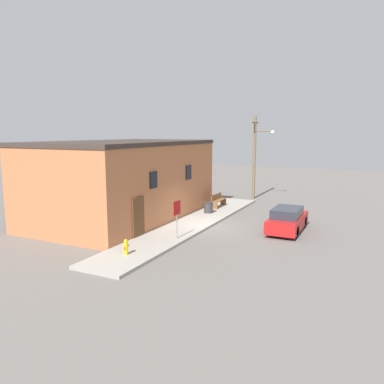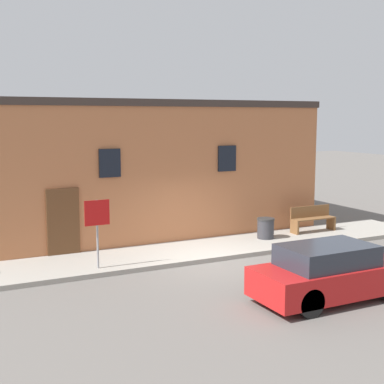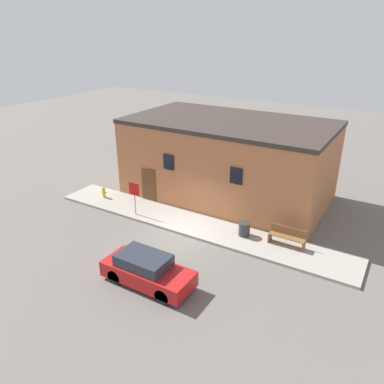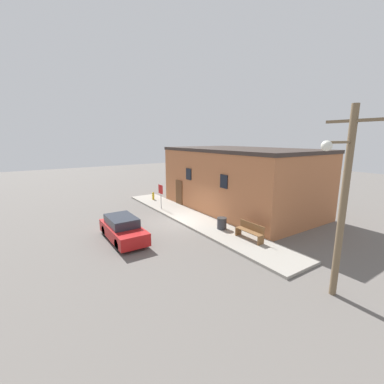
# 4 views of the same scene
# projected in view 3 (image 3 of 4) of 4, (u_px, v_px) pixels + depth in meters

# --- Properties ---
(ground_plane) EXTENTS (80.00, 80.00, 0.00)m
(ground_plane) POSITION_uv_depth(u_px,v_px,m) (181.00, 235.00, 19.70)
(ground_plane) COLOR #66605B
(sidewalk) EXTENTS (17.66, 2.49, 0.14)m
(sidewalk) POSITION_uv_depth(u_px,v_px,m) (193.00, 224.00, 20.64)
(sidewalk) COLOR #9E998E
(sidewalk) RESTS_ON ground
(brick_building) EXTENTS (12.31, 7.02, 4.94)m
(brick_building) POSITION_uv_depth(u_px,v_px,m) (228.00, 159.00, 23.47)
(brick_building) COLOR #B26B42
(brick_building) RESTS_ON ground
(fire_hydrant) EXTENTS (0.40, 0.19, 0.69)m
(fire_hydrant) POSITION_uv_depth(u_px,v_px,m) (104.00, 192.00, 23.63)
(fire_hydrant) COLOR gold
(fire_hydrant) RESTS_ON sidewalk
(stop_sign) EXTENTS (0.71, 0.06, 1.94)m
(stop_sign) POSITION_uv_depth(u_px,v_px,m) (134.00, 193.00, 21.06)
(stop_sign) COLOR gray
(stop_sign) RESTS_ON sidewalk
(bench) EXTENTS (1.78, 0.44, 0.94)m
(bench) POSITION_uv_depth(u_px,v_px,m) (287.00, 237.00, 18.34)
(bench) COLOR brown
(bench) RESTS_ON sidewalk
(trash_bin) EXTENTS (0.61, 0.61, 0.71)m
(trash_bin) POSITION_uv_depth(u_px,v_px,m) (244.00, 229.00, 19.28)
(trash_bin) COLOR #333338
(trash_bin) RESTS_ON sidewalk
(parked_car) EXTENTS (3.98, 1.61, 1.36)m
(parked_car) POSITION_uv_depth(u_px,v_px,m) (147.00, 270.00, 15.71)
(parked_car) COLOR black
(parked_car) RESTS_ON ground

